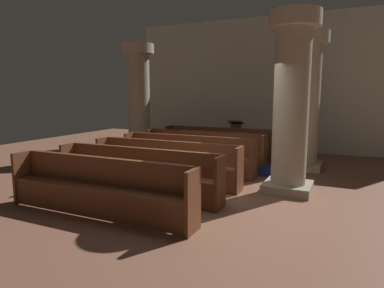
{
  "coord_description": "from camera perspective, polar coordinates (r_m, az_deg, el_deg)",
  "views": [
    {
      "loc": [
        2.43,
        -5.66,
        1.94
      ],
      "look_at": [
        -0.95,
        1.58,
        0.75
      ],
      "focal_mm": 31.58,
      "sensor_mm": 36.0,
      "label": 1
    }
  ],
  "objects": [
    {
      "name": "ground_plane",
      "position": [
        6.46,
        1.73,
        -9.02
      ],
      "size": [
        19.2,
        19.2,
        0.0
      ],
      "primitive_type": "plane",
      "color": "brown"
    },
    {
      "name": "lectern",
      "position": [
        11.3,
        7.4,
        0.85
      ],
      "size": [
        0.48,
        0.45,
        1.08
      ],
      "color": "brown",
      "rests_on": "ground"
    },
    {
      "name": "pillar_aisle_rear",
      "position": [
        6.83,
        16.42,
        6.98
      ],
      "size": [
        0.98,
        0.98,
        3.46
      ],
      "color": "#9F967E",
      "rests_on": "ground"
    },
    {
      "name": "pew_row_3",
      "position": [
        7.37,
        -4.55,
        -2.87
      ],
      "size": [
        3.41,
        0.46,
        0.92
      ],
      "color": "brown",
      "rests_on": "ground"
    },
    {
      "name": "back_wall",
      "position": [
        11.99,
        13.51,
        9.73
      ],
      "size": [
        10.0,
        0.16,
        4.5
      ],
      "primitive_type": "cube",
      "color": "beige",
      "rests_on": "ground"
    },
    {
      "name": "pew_row_2",
      "position": [
        8.32,
        -0.87,
        -1.54
      ],
      "size": [
        3.41,
        0.47,
        0.92
      ],
      "color": "brown",
      "rests_on": "ground"
    },
    {
      "name": "pew_row_0",
      "position": [
        10.29,
        4.4,
        0.37
      ],
      "size": [
        3.41,
        0.47,
        0.92
      ],
      "color": "brown",
      "rests_on": "ground"
    },
    {
      "name": "pillar_far_side",
      "position": [
        10.88,
        -8.99,
        7.66
      ],
      "size": [
        1.0,
        1.0,
        3.46
      ],
      "color": "#9F967E",
      "rests_on": "ground"
    },
    {
      "name": "pew_row_4",
      "position": [
        6.47,
        -9.3,
        -4.56
      ],
      "size": [
        3.41,
        0.46,
        0.92
      ],
      "color": "brown",
      "rests_on": "ground"
    },
    {
      "name": "pillar_aisle_side",
      "position": [
        9.14,
        18.66,
        7.18
      ],
      "size": [
        1.0,
        1.0,
        3.46
      ],
      "color": "#9F967E",
      "rests_on": "ground"
    },
    {
      "name": "pew_row_5",
      "position": [
        5.64,
        -15.54,
        -6.72
      ],
      "size": [
        3.41,
        0.47,
        0.92
      ],
      "color": "brown",
      "rests_on": "ground"
    },
    {
      "name": "hymn_book",
      "position": [
        9.78,
        -2.38,
        2.58
      ],
      "size": [
        0.15,
        0.19,
        0.04
      ],
      "primitive_type": "cube",
      "color": "navy",
      "rests_on": "pew_row_1"
    },
    {
      "name": "pew_row_1",
      "position": [
        9.29,
        2.05,
        -0.49
      ],
      "size": [
        3.41,
        0.46,
        0.92
      ],
      "color": "brown",
      "rests_on": "ground"
    },
    {
      "name": "kneeler_box_navy",
      "position": [
        8.27,
        12.93,
        -4.48
      ],
      "size": [
        0.43,
        0.3,
        0.23
      ],
      "primitive_type": "cube",
      "color": "navy",
      "rests_on": "ground"
    }
  ]
}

